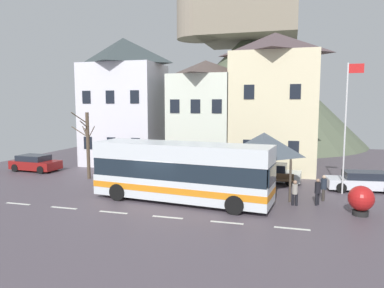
{
  "coord_description": "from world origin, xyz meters",
  "views": [
    {
      "loc": [
        7.31,
        -18.63,
        5.62
      ],
      "look_at": [
        1.1,
        3.56,
        3.03
      ],
      "focal_mm": 33.18,
      "sensor_mm": 36.0,
      "label": 1
    }
  ],
  "objects_px": {
    "townhouse_01": "(205,114)",
    "bare_tree_00": "(88,144)",
    "parked_car_02": "(127,166)",
    "townhouse_00": "(124,102)",
    "public_bench": "(282,180)",
    "parked_car_00": "(362,181)",
    "pedestrian_01": "(318,190)",
    "bus_shelter": "(264,145)",
    "pedestrian_02": "(324,186)",
    "flagpole": "(347,120)",
    "parked_car_01": "(271,173)",
    "parked_car_03": "(35,163)",
    "harbour_buoy": "(361,199)",
    "hilltop_castle": "(248,82)",
    "pedestrian_00": "(295,192)",
    "transit_bus": "(181,172)",
    "townhouse_02": "(274,103)"
  },
  "relations": [
    {
      "from": "townhouse_01",
      "to": "hilltop_castle",
      "type": "height_order",
      "value": "hilltop_castle"
    },
    {
      "from": "pedestrian_01",
      "to": "townhouse_01",
      "type": "bearing_deg",
      "value": 130.45
    },
    {
      "from": "townhouse_00",
      "to": "townhouse_01",
      "type": "bearing_deg",
      "value": 5.91
    },
    {
      "from": "parked_car_03",
      "to": "bare_tree_00",
      "type": "xyz_separation_m",
      "value": [
        6.08,
        -1.59,
        1.99
      ]
    },
    {
      "from": "parked_car_00",
      "to": "pedestrian_02",
      "type": "xyz_separation_m",
      "value": [
        -2.63,
        -3.26,
        0.22
      ]
    },
    {
      "from": "townhouse_01",
      "to": "public_bench",
      "type": "distance_m",
      "value": 10.39
    },
    {
      "from": "pedestrian_01",
      "to": "harbour_buoy",
      "type": "distance_m",
      "value": 2.42
    },
    {
      "from": "townhouse_01",
      "to": "parked_car_01",
      "type": "relative_size",
      "value": 2.27
    },
    {
      "from": "hilltop_castle",
      "to": "parked_car_00",
      "type": "relative_size",
      "value": 7.23
    },
    {
      "from": "parked_car_02",
      "to": "bare_tree_00",
      "type": "height_order",
      "value": "bare_tree_00"
    },
    {
      "from": "parked_car_01",
      "to": "flagpole",
      "type": "relative_size",
      "value": 0.51
    },
    {
      "from": "public_bench",
      "to": "townhouse_01",
      "type": "bearing_deg",
      "value": 137.22
    },
    {
      "from": "flagpole",
      "to": "pedestrian_02",
      "type": "bearing_deg",
      "value": -123.78
    },
    {
      "from": "hilltop_castle",
      "to": "flagpole",
      "type": "xyz_separation_m",
      "value": [
        9.51,
        -28.55,
        -4.15
      ]
    },
    {
      "from": "hilltop_castle",
      "to": "parked_car_01",
      "type": "height_order",
      "value": "hilltop_castle"
    },
    {
      "from": "townhouse_02",
      "to": "transit_bus",
      "type": "height_order",
      "value": "townhouse_02"
    },
    {
      "from": "transit_bus",
      "to": "parked_car_03",
      "type": "relative_size",
      "value": 2.56
    },
    {
      "from": "bus_shelter",
      "to": "public_bench",
      "type": "height_order",
      "value": "bus_shelter"
    },
    {
      "from": "townhouse_00",
      "to": "public_bench",
      "type": "height_order",
      "value": "townhouse_00"
    },
    {
      "from": "townhouse_01",
      "to": "parked_car_02",
      "type": "relative_size",
      "value": 2.23
    },
    {
      "from": "parked_car_02",
      "to": "pedestrian_01",
      "type": "bearing_deg",
      "value": -20.35
    },
    {
      "from": "harbour_buoy",
      "to": "pedestrian_02",
      "type": "bearing_deg",
      "value": 123.01
    },
    {
      "from": "public_bench",
      "to": "flagpole",
      "type": "xyz_separation_m",
      "value": [
        3.79,
        -1.0,
        4.18
      ]
    },
    {
      "from": "townhouse_01",
      "to": "bare_tree_00",
      "type": "height_order",
      "value": "townhouse_01"
    },
    {
      "from": "parked_car_01",
      "to": "pedestrian_01",
      "type": "distance_m",
      "value": 6.12
    },
    {
      "from": "pedestrian_00",
      "to": "bus_shelter",
      "type": "bearing_deg",
      "value": 129.77
    },
    {
      "from": "parked_car_00",
      "to": "bare_tree_00",
      "type": "xyz_separation_m",
      "value": [
        -19.29,
        -1.49,
        2.03
      ]
    },
    {
      "from": "parked_car_03",
      "to": "flagpole",
      "type": "bearing_deg",
      "value": 0.65
    },
    {
      "from": "bare_tree_00",
      "to": "flagpole",
      "type": "bearing_deg",
      "value": 0.83
    },
    {
      "from": "pedestrian_01",
      "to": "pedestrian_00",
      "type": "bearing_deg",
      "value": -160.88
    },
    {
      "from": "harbour_buoy",
      "to": "bare_tree_00",
      "type": "bearing_deg",
      "value": 167.0
    },
    {
      "from": "transit_bus",
      "to": "parked_car_00",
      "type": "xyz_separation_m",
      "value": [
        10.6,
        5.67,
        -1.09
      ]
    },
    {
      "from": "bus_shelter",
      "to": "pedestrian_02",
      "type": "distance_m",
      "value": 4.28
    },
    {
      "from": "bus_shelter",
      "to": "public_bench",
      "type": "distance_m",
      "value": 3.63
    },
    {
      "from": "townhouse_00",
      "to": "hilltop_castle",
      "type": "relative_size",
      "value": 0.36
    },
    {
      "from": "bus_shelter",
      "to": "pedestrian_02",
      "type": "bearing_deg",
      "value": -12.96
    },
    {
      "from": "parked_car_01",
      "to": "bus_shelter",
      "type": "bearing_deg",
      "value": -90.62
    },
    {
      "from": "parked_car_02",
      "to": "parked_car_03",
      "type": "height_order",
      "value": "parked_car_03"
    },
    {
      "from": "townhouse_00",
      "to": "bare_tree_00",
      "type": "xyz_separation_m",
      "value": [
        0.32,
        -6.91,
        -3.17
      ]
    },
    {
      "from": "parked_car_03",
      "to": "public_bench",
      "type": "distance_m",
      "value": 20.31
    },
    {
      "from": "townhouse_01",
      "to": "flagpole",
      "type": "bearing_deg",
      "value": -34.7
    },
    {
      "from": "townhouse_00",
      "to": "pedestrian_00",
      "type": "xyz_separation_m",
      "value": [
        15.35,
        -10.17,
        -5.06
      ]
    },
    {
      "from": "townhouse_00",
      "to": "harbour_buoy",
      "type": "xyz_separation_m",
      "value": [
        18.56,
        -11.12,
        -4.99
      ]
    },
    {
      "from": "townhouse_00",
      "to": "pedestrian_01",
      "type": "height_order",
      "value": "townhouse_00"
    },
    {
      "from": "townhouse_01",
      "to": "pedestrian_01",
      "type": "height_order",
      "value": "townhouse_01"
    },
    {
      "from": "parked_car_00",
      "to": "parked_car_03",
      "type": "distance_m",
      "value": 25.37
    },
    {
      "from": "parked_car_01",
      "to": "public_bench",
      "type": "bearing_deg",
      "value": -54.2
    },
    {
      "from": "bus_shelter",
      "to": "parked_car_02",
      "type": "xyz_separation_m",
      "value": [
        -11.15,
        3.43,
        -2.49
      ]
    },
    {
      "from": "public_bench",
      "to": "bare_tree_00",
      "type": "distance_m",
      "value": 14.45
    },
    {
      "from": "bus_shelter",
      "to": "public_bench",
      "type": "xyz_separation_m",
      "value": [
        1.11,
        2.22,
        -2.64
      ]
    }
  ]
}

